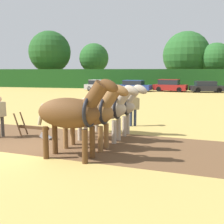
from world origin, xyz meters
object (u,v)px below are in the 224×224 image
at_px(plow, 37,131).
at_px(parked_car_far_left, 100,85).
at_px(tree_left, 94,58).
at_px(draft_horse_lead_right, 89,112).
at_px(tree_center_left, 186,55).
at_px(draft_horse_trail_right, 113,106).
at_px(draft_horse_lead_left, 72,113).
at_px(draft_horse_trail_left, 102,108).
at_px(parked_car_center_left, 170,86).
at_px(farmer_beside_team, 133,106).
at_px(tree_far_left, 50,52).
at_px(tree_center, 216,59).
at_px(farmer_at_plow, 0,114).
at_px(parked_car_center, 206,87).
at_px(parked_car_left, 134,86).

distance_m(plow, parked_car_far_left, 27.15).
height_order(tree_left, draft_horse_lead_right, tree_left).
height_order(tree_center_left, draft_horse_lead_right, tree_center_left).
xyz_separation_m(tree_left, draft_horse_trail_right, (11.78, -35.41, -3.60)).
xyz_separation_m(tree_center_left, draft_horse_lead_left, (-4.09, -39.13, -3.69)).
relative_size(draft_horse_trail_left, plow, 1.72).
relative_size(draft_horse_trail_left, parked_car_center_left, 0.63).
bearing_deg(parked_car_far_left, draft_horse_trail_left, -64.99).
distance_m(draft_horse_lead_right, draft_horse_trail_left, 1.24).
bearing_deg(tree_center_left, farmer_beside_team, -95.27).
bearing_deg(draft_horse_lead_left, draft_horse_trail_left, 90.27).
distance_m(draft_horse_lead_right, parked_car_center_left, 28.46).
relative_size(tree_far_left, plow, 5.75).
relative_size(tree_center, draft_horse_lead_left, 2.43).
bearing_deg(tree_center_left, farmer_at_plow, -102.24).
bearing_deg(tree_center_left, draft_horse_lead_right, -95.96).
bearing_deg(draft_horse_trail_left, tree_center, 83.35).
distance_m(tree_left, draft_horse_lead_left, 40.86).
height_order(tree_center_left, parked_car_center_left, tree_center_left).
bearing_deg(draft_horse_trail_right, tree_left, 114.81).
bearing_deg(draft_horse_lead_left, tree_center, 83.80).
xyz_separation_m(tree_far_left, draft_horse_trail_right, (19.48, -34.31, -4.67)).
distance_m(parked_car_far_left, parked_car_center_left, 9.32).
height_order(draft_horse_trail_right, parked_car_center, draft_horse_trail_right).
xyz_separation_m(tree_center, plow, (-10.80, -35.37, -4.18)).
bearing_deg(tree_center, tree_far_left, 178.97).
relative_size(tree_far_left, parked_car_far_left, 2.13).
height_order(tree_left, tree_center_left, tree_center_left).
bearing_deg(tree_far_left, tree_center_left, 2.76).
relative_size(tree_center, farmer_beside_team, 4.02).
bearing_deg(farmer_beside_team, parked_car_center_left, 150.77).
bearing_deg(draft_horse_lead_left, draft_horse_lead_right, 90.28).
distance_m(draft_horse_lead_left, farmer_beside_team, 5.75).
height_order(tree_far_left, draft_horse_lead_left, tree_far_left).
bearing_deg(parked_car_center, tree_left, 142.39).
xyz_separation_m(tree_left, parked_car_center_left, (13.34, -9.48, -4.07)).
xyz_separation_m(tree_center, parked_car_center_left, (-6.42, -7.88, -3.73)).
height_order(parked_car_left, parked_car_center_left, parked_car_center_left).
height_order(farmer_beside_team, parked_car_left, farmer_beside_team).
relative_size(tree_far_left, draft_horse_trail_left, 3.34).
relative_size(tree_center, plow, 4.14).
bearing_deg(tree_left, parked_car_left, -48.55).
bearing_deg(tree_center, tree_center_left, 159.44).
bearing_deg(parked_car_left, farmer_at_plow, -83.03).
distance_m(draft_horse_trail_left, farmer_at_plow, 4.28).
relative_size(tree_left, tree_center, 1.07).
distance_m(farmer_beside_team, parked_car_far_left, 24.65).
bearing_deg(parked_car_far_left, tree_left, 120.52).
relative_size(tree_left, tree_center_left, 0.83).
xyz_separation_m(tree_left, plow, (8.95, -36.96, -4.51)).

